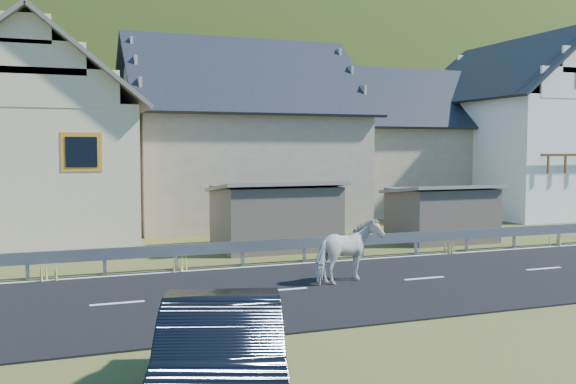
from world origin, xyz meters
name	(u,v)px	position (x,y,z in m)	size (l,w,h in m)	color
ground	(424,280)	(0.00, 0.00, 0.00)	(160.00, 160.00, 0.00)	#424B19
road	(424,279)	(0.00, 0.00, 0.02)	(60.00, 7.00, 0.04)	black
lane_markings	(424,278)	(0.00, 0.00, 0.04)	(60.00, 6.60, 0.01)	silver
guardrail	(362,240)	(0.00, 3.68, 0.56)	(28.10, 0.09, 0.75)	#93969B
shed_left	(275,217)	(-2.00, 6.50, 1.10)	(4.30, 3.30, 2.40)	brown
shed_right	(441,215)	(4.50, 6.00, 1.00)	(3.80, 2.90, 2.20)	brown
house_cream	(32,126)	(-10.00, 12.00, 4.36)	(7.80, 9.80, 8.30)	beige
house_stone_a	(237,125)	(-1.00, 15.00, 4.63)	(10.80, 9.80, 8.90)	tan
house_stone_b	(399,135)	(9.00, 17.00, 4.24)	(9.80, 8.80, 8.10)	tan
house_white	(524,120)	(15.00, 14.00, 5.06)	(8.80, 10.80, 9.70)	white
mountain	(106,227)	(5.00, 180.00, -20.00)	(440.00, 280.00, 260.00)	#24380E
horse	(348,251)	(-2.13, 0.26, 0.86)	(1.94, 0.89, 1.64)	silver
car	(221,359)	(-7.25, -6.59, 0.76)	(1.61, 4.62, 1.52)	black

